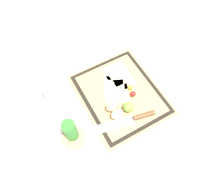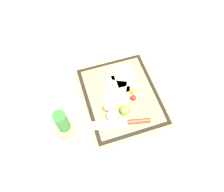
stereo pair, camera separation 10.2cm
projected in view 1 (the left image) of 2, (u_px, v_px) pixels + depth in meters
ground_plane at (120, 95)px, 1.06m from camera, size 6.00×6.00×0.00m
cutting_board at (120, 94)px, 1.06m from camera, size 0.44×0.37×0.02m
pizza_slice_near at (119, 77)px, 1.09m from camera, size 0.17×0.12×0.02m
pizza_slice_far at (116, 89)px, 1.05m from camera, size 0.19×0.17×0.02m
knife at (133, 119)px, 0.98m from camera, size 0.10×0.30×0.02m
egg_brown at (112, 106)px, 0.99m from camera, size 0.05×0.06×0.05m
egg_pink at (117, 114)px, 0.97m from camera, size 0.05×0.06×0.05m
lime at (128, 107)px, 0.99m from camera, size 0.05×0.05×0.05m
cherry_tomato_red at (133, 94)px, 1.03m from camera, size 0.03×0.03×0.03m
cherry_tomato_yellow at (130, 88)px, 1.05m from camera, size 0.02×0.02×0.02m
herb_pot at (73, 135)px, 0.90m from camera, size 0.10×0.10×0.18m
sauce_jar at (52, 91)px, 1.02m from camera, size 0.08×0.08×0.11m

